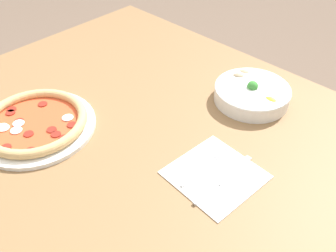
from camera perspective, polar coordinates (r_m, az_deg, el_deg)
dining_table at (r=1.12m, az=-3.65°, el=-2.52°), size 1.25×1.01×0.74m
pizza at (r=1.08m, az=-19.63°, el=0.41°), size 0.32×0.32×0.04m
bowl at (r=1.14m, az=12.66°, el=4.96°), size 0.22×0.22×0.07m
napkin at (r=0.91m, az=7.20°, el=-7.35°), size 0.21×0.21×0.00m
fork at (r=0.92m, az=5.71°, el=-6.31°), size 0.02×0.17×0.00m
knife at (r=0.89m, az=8.09°, el=-8.29°), size 0.02×0.21×0.01m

